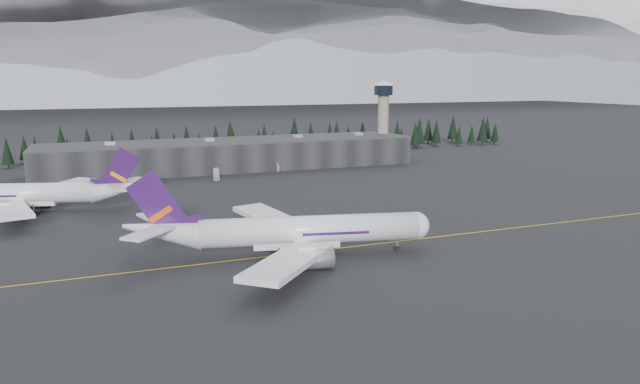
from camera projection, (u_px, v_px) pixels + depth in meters
name	position (u px, v px, depth m)	size (l,w,h in m)	color
ground	(350.00, 244.00, 135.81)	(1400.00, 1400.00, 0.00)	black
taxiline	(354.00, 246.00, 133.98)	(400.00, 0.40, 0.02)	gold
terminal	(233.00, 154.00, 248.76)	(160.00, 30.00, 12.60)	black
control_tower	(383.00, 111.00, 274.92)	(10.00, 10.00, 37.70)	gray
treeline	(216.00, 143.00, 282.32)	(360.00, 20.00, 15.00)	black
mountain_ridge	(127.00, 100.00, 1049.27)	(4400.00, 900.00, 420.00)	white
jet_main	(283.00, 232.00, 125.68)	(67.14, 61.32, 20.01)	silver
jet_parked	(34.00, 194.00, 168.45)	(63.32, 57.39, 19.04)	silver
gse_vehicle_a	(217.00, 179.00, 218.88)	(2.45, 5.32, 1.48)	silver
gse_vehicle_b	(278.00, 170.00, 240.68)	(1.71, 4.25, 1.45)	silver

